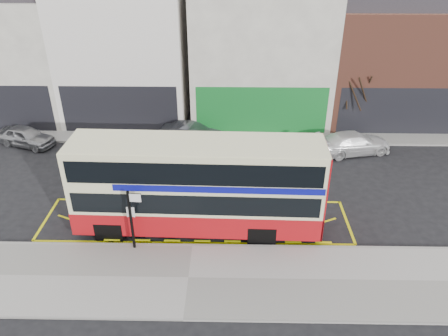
{
  "coord_description": "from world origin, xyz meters",
  "views": [
    {
      "loc": [
        1.61,
        -14.81,
        12.15
      ],
      "look_at": [
        1.3,
        2.0,
        2.58
      ],
      "focal_mm": 35.0,
      "sensor_mm": 36.0,
      "label": 1
    }
  ],
  "objects_px": {
    "car_grey": "(192,135)",
    "car_white": "(354,143)",
    "bus_stop_post": "(132,214)",
    "car_silver": "(26,136)",
    "street_tree_right": "(358,81)",
    "double_decker_bus": "(198,185)"
  },
  "relations": [
    {
      "from": "double_decker_bus",
      "to": "car_grey",
      "type": "height_order",
      "value": "double_decker_bus"
    },
    {
      "from": "car_grey",
      "to": "car_white",
      "type": "bearing_deg",
      "value": -83.34
    },
    {
      "from": "double_decker_bus",
      "to": "car_grey",
      "type": "relative_size",
      "value": 2.66
    },
    {
      "from": "double_decker_bus",
      "to": "bus_stop_post",
      "type": "bearing_deg",
      "value": -146.23
    },
    {
      "from": "car_grey",
      "to": "car_white",
      "type": "xyz_separation_m",
      "value": [
        9.7,
        -0.87,
        -0.03
      ]
    },
    {
      "from": "double_decker_bus",
      "to": "bus_stop_post",
      "type": "height_order",
      "value": "double_decker_bus"
    },
    {
      "from": "car_silver",
      "to": "street_tree_right",
      "type": "distance_m",
      "value": 20.71
    },
    {
      "from": "car_silver",
      "to": "car_white",
      "type": "relative_size",
      "value": 0.82
    },
    {
      "from": "bus_stop_post",
      "to": "car_silver",
      "type": "bearing_deg",
      "value": 135.04
    },
    {
      "from": "bus_stop_post",
      "to": "car_grey",
      "type": "xyz_separation_m",
      "value": [
        1.56,
        9.97,
        -1.17
      ]
    },
    {
      "from": "bus_stop_post",
      "to": "car_grey",
      "type": "height_order",
      "value": "bus_stop_post"
    },
    {
      "from": "bus_stop_post",
      "to": "street_tree_right",
      "type": "bearing_deg",
      "value": 48.82
    },
    {
      "from": "street_tree_right",
      "to": "car_white",
      "type": "bearing_deg",
      "value": -99.98
    },
    {
      "from": "car_white",
      "to": "street_tree_right",
      "type": "xyz_separation_m",
      "value": [
        0.5,
        2.82,
        2.85
      ]
    },
    {
      "from": "car_silver",
      "to": "double_decker_bus",
      "type": "bearing_deg",
      "value": -106.77
    },
    {
      "from": "double_decker_bus",
      "to": "car_grey",
      "type": "bearing_deg",
      "value": 98.3
    },
    {
      "from": "car_silver",
      "to": "street_tree_right",
      "type": "bearing_deg",
      "value": -64.74
    },
    {
      "from": "car_grey",
      "to": "street_tree_right",
      "type": "relative_size",
      "value": 0.79
    },
    {
      "from": "bus_stop_post",
      "to": "car_silver",
      "type": "distance_m",
      "value": 13.05
    },
    {
      "from": "bus_stop_post",
      "to": "car_silver",
      "type": "relative_size",
      "value": 0.77
    },
    {
      "from": "car_grey",
      "to": "car_silver",
      "type": "bearing_deg",
      "value": 103.24
    },
    {
      "from": "car_white",
      "to": "car_silver",
      "type": "bearing_deg",
      "value": 75.04
    }
  ]
}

